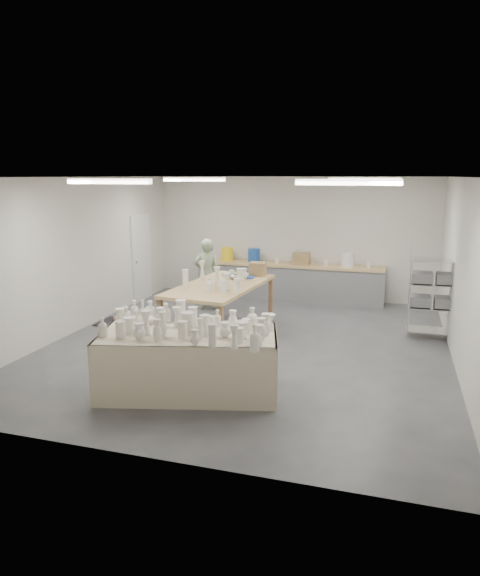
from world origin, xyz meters
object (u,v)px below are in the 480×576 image
(work_table, at_px, (224,285))
(potter, at_px, (207,274))
(drying_table, at_px, (189,360))
(red_stool, at_px, (211,293))

(work_table, distance_m, potter, 1.89)
(work_table, bearing_deg, drying_table, -75.79)
(drying_table, relative_size, potter, 1.64)
(drying_table, height_order, red_stool, drying_table)
(work_table, relative_size, potter, 1.68)
(drying_table, xyz_separation_m, potter, (-1.36, 4.42, 0.35))
(drying_table, bearing_deg, potter, 92.69)
(potter, xyz_separation_m, red_stool, (0.00, 0.27, -0.50))
(drying_table, relative_size, work_table, 0.98)
(potter, relative_size, red_stool, 3.52)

